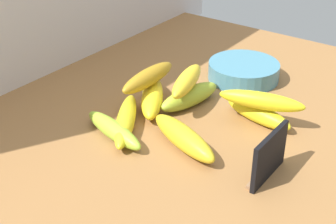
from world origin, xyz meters
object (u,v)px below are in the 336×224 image
Objects in this scene: fruit_bowl at (244,71)px; banana_4 at (152,98)px; banana_3 at (184,137)px; banana_5 at (258,113)px; banana_8 at (187,81)px; banana_2 at (126,120)px; banana_7 at (149,77)px; chalkboard_sign at (269,157)px; banana_6 at (261,101)px; banana_1 at (114,130)px; banana_0 at (190,97)px.

fruit_bowl is 24.75cm from banana_4.
banana_3 reaches higher than banana_5.
banana_8 reaches higher than banana_4.
banana_3 reaches higher than banana_2.
banana_2 is 1.23× the size of banana_7.
banana_8 is at bearing 102.69° from banana_5.
banana_6 is at bearing 31.29° from chalkboard_sign.
banana_4 is 1.13× the size of banana_8.
banana_2 is 15.32cm from banana_8.
banana_3 is (1.01, -12.80, 0.36)cm from banana_2.
fruit_bowl is at bearing 36.99° from banana_5.
fruit_bowl is 37.62cm from banana_1.
banana_3 is (5.02, -12.38, 0.40)cm from banana_1.
banana_4 is 1.03× the size of banana_6.
banana_8 is (-2.40, 15.65, 0.68)cm from banana_6.
banana_2 is at bearing -173.57° from banana_4.
banana_1 is at bearing 112.07° from banana_3.
banana_2 is 26.04cm from banana_5.
fruit_bowl is 0.82× the size of banana_2.
banana_5 is (15.32, 9.56, -2.03)cm from chalkboard_sign.
fruit_bowl reaches higher than banana_2.
banana_3 is at bearing -147.77° from banana_8.
banana_8 is (17.97, -4.22, 4.31)cm from banana_1.
banana_8 is at bearing -13.21° from banana_1.
banana_5 is at bearing -48.37° from banana_2.
chalkboard_sign reaches higher than fruit_bowl.
chalkboard_sign reaches higher than banana_5.
chalkboard_sign is 0.55× the size of banana_2.
banana_7 is 1.07× the size of banana_8.
banana_7 reaches higher than banana_6.
banana_5 is at bearing -80.39° from banana_0.
banana_4 is at bearing 130.36° from banana_0.
fruit_bowl is 19.52cm from banana_5.
banana_3 is 1.04× the size of banana_4.
banana_4 is 21.91cm from banana_5.
banana_0 is 15.60cm from banana_2.
banana_5 is (2.47, -14.62, -0.28)cm from banana_0.
banana_6 is 1.10× the size of banana_8.
banana_8 is (3.25, -7.14, -0.17)cm from banana_7.
banana_1 is 4.04cm from banana_2.
chalkboard_sign is at bearing -105.48° from banana_7.
fruit_bowl is 1.07× the size of banana_5.
fruit_bowl is at bearing -24.75° from banana_7.
banana_5 is at bearing 31.95° from chalkboard_sign.
banana_7 is (9.70, 15.31, 4.08)cm from banana_3.
banana_0 is 0.79× the size of banana_2.
banana_6 is (20.37, -19.87, 3.63)cm from banana_1.
banana_3 is 1.07× the size of banana_6.
chalkboard_sign reaches higher than banana_1.
banana_3 is at bearing -122.21° from banana_4.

